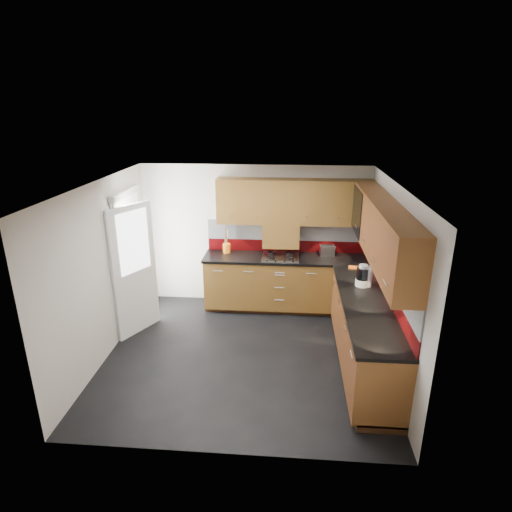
# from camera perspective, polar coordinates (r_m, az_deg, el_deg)

# --- Properties ---
(room) EXTENTS (4.00, 3.80, 2.64)m
(room) POSITION_cam_1_polar(r_m,az_deg,el_deg) (5.50, -1.72, 0.21)
(room) COLOR black
(base_cabinets) EXTENTS (2.70, 3.20, 0.95)m
(base_cabinets) POSITION_cam_1_polar(r_m,az_deg,el_deg) (6.56, 8.44, -6.71)
(base_cabinets) COLOR #5A3714
(base_cabinets) RESTS_ON room
(countertop) EXTENTS (2.72, 3.22, 0.04)m
(countertop) POSITION_cam_1_polar(r_m,az_deg,el_deg) (6.35, 8.54, -2.86)
(countertop) COLOR black
(countertop) RESTS_ON base_cabinets
(backsplash) EXTENTS (2.70, 3.20, 0.54)m
(backsplash) POSITION_cam_1_polar(r_m,az_deg,el_deg) (6.47, 10.52, 0.22)
(backsplash) COLOR #68090C
(backsplash) RESTS_ON countertop
(upper_cabinets) EXTENTS (2.50, 3.20, 0.72)m
(upper_cabinets) POSITION_cam_1_polar(r_m,az_deg,el_deg) (6.15, 10.57, 5.31)
(upper_cabinets) COLOR #5A3714
(upper_cabinets) RESTS_ON room
(extractor_hood) EXTENTS (0.60, 0.33, 0.40)m
(extractor_hood) POSITION_cam_1_polar(r_m,az_deg,el_deg) (7.09, 3.37, 2.85)
(extractor_hood) COLOR #5A3714
(extractor_hood) RESTS_ON room
(glass_cabinet) EXTENTS (0.32, 0.80, 0.66)m
(glass_cabinet) POSITION_cam_1_polar(r_m,az_deg,el_deg) (6.48, 14.60, 5.99)
(glass_cabinet) COLOR black
(glass_cabinet) RESTS_ON room
(back_door) EXTENTS (0.42, 1.19, 2.04)m
(back_door) POSITION_cam_1_polar(r_m,az_deg,el_deg) (6.76, -16.15, -1.00)
(back_door) COLOR white
(back_door) RESTS_ON room
(gas_hob) EXTENTS (0.60, 0.53, 0.05)m
(gas_hob) POSITION_cam_1_polar(r_m,az_deg,el_deg) (7.03, 3.28, -0.08)
(gas_hob) COLOR silver
(gas_hob) RESTS_ON countertop
(utensil_pot) EXTENTS (0.13, 0.13, 0.45)m
(utensil_pot) POSITION_cam_1_polar(r_m,az_deg,el_deg) (7.25, -3.94, 1.21)
(utensil_pot) COLOR orange
(utensil_pot) RESTS_ON countertop
(toaster) EXTENTS (0.26, 0.18, 0.18)m
(toaster) POSITION_cam_1_polar(r_m,az_deg,el_deg) (7.21, 9.46, 0.76)
(toaster) COLOR silver
(toaster) RESTS_ON countertop
(food_processor) EXTENTS (0.19, 0.19, 0.31)m
(food_processor) POSITION_cam_1_polar(r_m,az_deg,el_deg) (6.08, 14.03, -2.65)
(food_processor) COLOR white
(food_processor) RESTS_ON countertop
(paper_towel) EXTENTS (0.17, 0.17, 0.28)m
(paper_towel) POSITION_cam_1_polar(r_m,az_deg,el_deg) (6.09, 14.61, -2.68)
(paper_towel) COLOR white
(paper_towel) RESTS_ON countertop
(orange_cloth) EXTENTS (0.17, 0.15, 0.02)m
(orange_cloth) POSITION_cam_1_polar(r_m,az_deg,el_deg) (6.74, 12.88, -1.51)
(orange_cloth) COLOR #D15C17
(orange_cloth) RESTS_ON countertop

